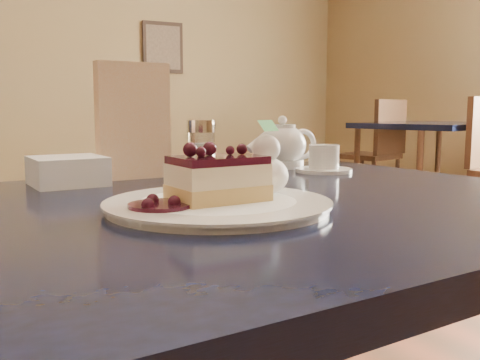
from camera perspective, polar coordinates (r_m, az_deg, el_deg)
name	(u,v)px	position (r m, az deg, el deg)	size (l,w,h in m)	color
main_table	(201,258)	(0.82, -4.20, -8.28)	(1.34, 0.97, 0.79)	black
dessert_plate	(218,205)	(0.75, -2.37, -2.70)	(0.31, 0.31, 0.01)	white
cheesecake_slice	(218,179)	(0.74, -2.39, 0.11)	(0.13, 0.10, 0.06)	#E7BD5C
whipped_cream	(266,176)	(0.80, 2.81, 0.47)	(0.07, 0.07, 0.06)	white
berry_sauce	(160,206)	(0.70, -8.51, -2.71)	(0.08, 0.08, 0.01)	black
tea_set	(290,149)	(1.27, 5.34, 3.28)	(0.21, 0.24, 0.11)	white
menu_card	(133,121)	(1.10, -11.29, 6.18)	(0.15, 0.03, 0.23)	#F4E3CD
sugar_shaker	(201,146)	(1.18, -4.17, 3.65)	(0.06, 0.06, 0.12)	white
napkin_stack	(68,171)	(1.04, -17.91, 0.94)	(0.13, 0.13, 0.05)	white
bg_table_far_right	(427,214)	(4.66, 19.36, -3.42)	(1.30, 2.00, 1.33)	black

